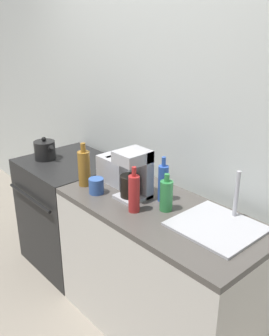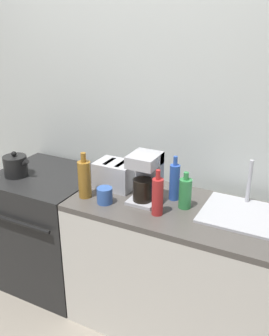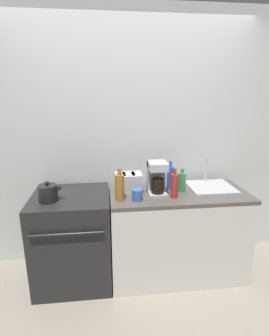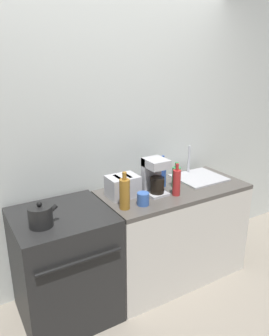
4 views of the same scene
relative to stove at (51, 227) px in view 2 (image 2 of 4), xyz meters
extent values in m
plane|color=gray|center=(0.55, -0.33, -0.45)|extent=(12.00, 12.00, 0.00)
cube|color=silver|center=(0.55, 0.39, 0.85)|extent=(8.00, 0.05, 2.60)
cube|color=black|center=(0.00, 0.00, -0.01)|extent=(0.71, 0.66, 0.88)
cube|color=black|center=(0.00, 0.00, 0.42)|extent=(0.69, 0.65, 0.02)
cylinder|color=black|center=(-0.16, -0.14, 0.42)|extent=(0.21, 0.21, 0.01)
cylinder|color=black|center=(0.16, -0.14, 0.42)|extent=(0.21, 0.21, 0.01)
cylinder|color=black|center=(-0.16, 0.14, 0.42)|extent=(0.21, 0.21, 0.01)
cylinder|color=black|center=(0.16, 0.14, 0.42)|extent=(0.21, 0.21, 0.01)
cylinder|color=black|center=(0.00, -0.35, 0.24)|extent=(0.60, 0.02, 0.02)
cube|color=silver|center=(1.02, -0.02, -0.03)|extent=(1.31, 0.62, 0.85)
cube|color=#514C47|center=(1.02, -0.02, 0.41)|extent=(1.31, 0.62, 0.04)
cylinder|color=black|center=(-0.17, -0.11, 0.50)|extent=(0.16, 0.16, 0.15)
sphere|color=black|center=(-0.17, -0.11, 0.59)|extent=(0.04, 0.04, 0.04)
cylinder|color=black|center=(-0.09, -0.11, 0.53)|extent=(0.09, 0.03, 0.08)
cube|color=#BCBCC1|center=(0.55, 0.05, 0.52)|extent=(0.25, 0.19, 0.17)
cube|color=black|center=(0.50, 0.05, 0.60)|extent=(0.03, 0.13, 0.01)
cube|color=black|center=(0.59, 0.05, 0.60)|extent=(0.03, 0.13, 0.01)
cube|color=#B7B7BC|center=(0.80, -0.05, 0.44)|extent=(0.17, 0.20, 0.02)
cube|color=#B7B7BC|center=(0.80, 0.02, 0.58)|extent=(0.17, 0.06, 0.30)
cube|color=#B7B7BC|center=(0.80, -0.05, 0.70)|extent=(0.17, 0.20, 0.07)
cylinder|color=black|center=(0.80, -0.07, 0.52)|extent=(0.12, 0.12, 0.13)
cube|color=#B7B7BC|center=(1.36, 0.05, 0.44)|extent=(0.43, 0.40, 0.01)
cylinder|color=silver|center=(1.36, 0.21, 0.57)|extent=(0.02, 0.02, 0.28)
cylinder|color=#2D56B7|center=(0.95, 0.07, 0.54)|extent=(0.06, 0.06, 0.22)
cylinder|color=#2D56B7|center=(0.95, 0.07, 0.68)|extent=(0.02, 0.02, 0.06)
cylinder|color=#338C47|center=(1.05, -0.01, 0.52)|extent=(0.07, 0.07, 0.18)
cylinder|color=#338C47|center=(1.05, -0.01, 0.63)|extent=(0.03, 0.03, 0.04)
cylinder|color=#B72828|center=(0.94, -0.15, 0.54)|extent=(0.06, 0.06, 0.22)
cylinder|color=#B72828|center=(0.94, -0.15, 0.68)|extent=(0.03, 0.03, 0.05)
cylinder|color=#9E6B23|center=(0.45, -0.16, 0.55)|extent=(0.08, 0.08, 0.23)
cylinder|color=#9E6B23|center=(0.45, -0.16, 0.69)|extent=(0.03, 0.03, 0.06)
cylinder|color=#3860B2|center=(0.60, -0.17, 0.48)|extent=(0.09, 0.09, 0.10)
camera|label=1|loc=(2.36, -1.42, 1.46)|focal=40.00mm
camera|label=2|loc=(1.68, -1.88, 1.49)|focal=40.00mm
camera|label=3|loc=(0.33, -2.29, 1.34)|focal=28.00mm
camera|label=4|loc=(-0.64, -2.12, 1.52)|focal=35.00mm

